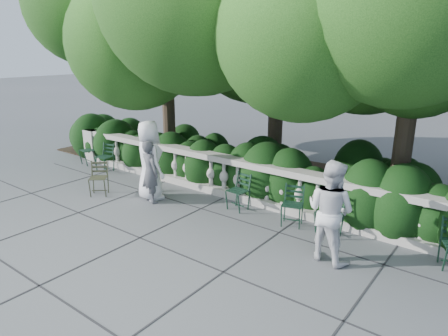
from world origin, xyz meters
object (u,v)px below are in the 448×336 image
Objects in this scene: person_casual_man at (330,211)px; chair_c at (290,228)px; person_businessman at (150,161)px; chair_a at (85,165)px; person_woman_grey at (150,172)px; chair_b at (102,173)px; chair_e at (233,211)px; chair_weathered at (99,197)px; chair_d at (323,236)px.

chair_c is at bearing -22.66° from person_casual_man.
chair_c is at bearing -152.72° from person_businessman.
person_woman_grey reaches higher than chair_a.
chair_b is 0.48× the size of person_casual_man.
chair_e and chair_weathered have the same top height.
chair_a is 1.00× the size of chair_e.
chair_a is 3.91m from person_businessman.
chair_b and chair_c have the same top height.
person_woman_grey is at bearing 10.18° from person_casual_man.
chair_a is at bearing 111.48° from chair_weathered.
chair_b is at bearing 100.88° from chair_weathered.
person_businessman reaches higher than chair_d.
chair_e is (4.68, 0.00, 0.00)m from chair_b.
chair_e is 0.57× the size of person_woman_grey.
person_woman_grey reaches higher than chair_c.
person_casual_man is (4.35, 0.00, 0.14)m from person_woman_grey.
person_businessman is at bearing -2.14° from chair_a.
chair_d is at bearing -157.64° from person_woman_grey.
person_casual_man reaches higher than chair_b.
person_businessman is at bearing -30.75° from person_woman_grey.
chair_a is at bearing 161.23° from chair_b.
chair_a and chair_d have the same top height.
person_businessman is at bearing -21.51° from chair_b.
chair_c and chair_d have the same top height.
chair_b is 1.00× the size of chair_d.
chair_d is 1.00× the size of chair_e.
person_businessman is (1.07, 0.73, 0.94)m from chair_weathered.
person_woman_grey is (3.90, -0.85, 0.74)m from chair_a.
person_businessman is (3.73, -0.70, 0.94)m from chair_a.
chair_weathered is at bearing 52.71° from person_businessman.
chair_weathered is (2.65, -1.43, 0.00)m from chair_a.
chair_e is 0.45× the size of person_businessman.
chair_b and chair_d have the same top height.
person_casual_man is at bearing -9.34° from chair_e.
person_woman_grey reaches higher than chair_e.
chair_c is 0.67m from chair_d.
person_businessman reaches higher than chair_a.
person_woman_grey is (1.25, 0.58, 0.74)m from chair_weathered.
chair_b is 0.45× the size of person_businessman.
person_businessman is 1.07× the size of person_casual_man.
chair_b is 7.24m from person_casual_man.
person_woman_grey is at bearing 156.03° from person_businessman.
chair_a is 3.01m from chair_weathered.
person_casual_man reaches higher than person_woman_grey.
chair_e is (-2.07, -0.06, 0.00)m from chair_d.
chair_a and chair_e have the same top height.
chair_d is at bearing 7.66° from chair_a.
person_woman_grey is (-1.87, -0.69, 0.74)m from chair_e.
person_businessman is (-2.04, -0.53, 0.94)m from chair_e.
person_casual_man reaches higher than chair_d.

